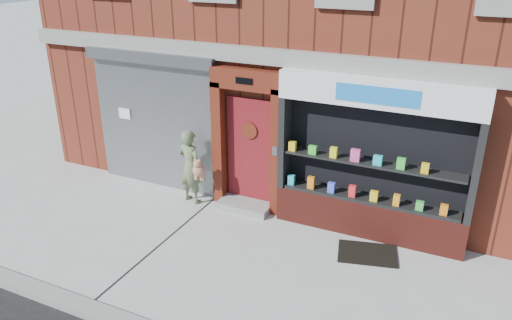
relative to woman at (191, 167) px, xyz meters
The scene contains 6 objects.
ground 2.58m from the woman, 38.87° to the right, with size 80.00×80.00×0.00m, color #9E9E99.
shutter_bay 1.48m from the woman, 160.39° to the left, with size 3.10×0.30×3.04m.
red_door_bay 1.37m from the woman, 15.54° to the left, with size 1.52×0.58×2.90m.
pharmacy_bay 3.71m from the woman, ahead, with size 3.50×0.41×3.00m.
woman is the anchor object (origin of this frame).
doormat 3.95m from the woman, ahead, with size 1.03×0.72×0.03m, color black.
Camera 1 is at (3.32, -6.45, 4.99)m, focal length 35.00 mm.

